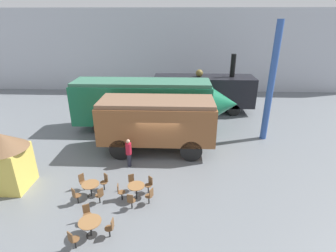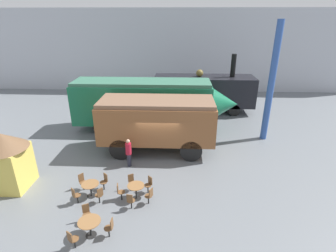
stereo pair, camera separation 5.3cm
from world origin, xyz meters
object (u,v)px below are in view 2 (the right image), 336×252
object	(u,v)px
cafe_table_near	(136,189)
passenger_coach_wooden	(157,120)
cafe_table_far	(90,187)
steam_locomotive	(204,90)
ticket_kiosk	(6,158)
cafe_table_mid	(90,224)
streamlined_locomotive	(153,102)
cafe_chair_0	(150,195)
visitor_person	(129,152)

from	to	relation	value
cafe_table_near	passenger_coach_wooden	bearing A→B (deg)	83.25
cafe_table_far	cafe_table_near	bearing A→B (deg)	-2.68
steam_locomotive	ticket_kiosk	bearing A→B (deg)	-131.27
cafe_table_mid	cafe_table_far	bearing A→B (deg)	107.23
cafe_table_mid	steam_locomotive	bearing A→B (deg)	69.72
steam_locomotive	cafe_table_far	size ratio (longest dim) A/B	10.58
cafe_table_near	ticket_kiosk	bearing A→B (deg)	173.70
cafe_table_far	ticket_kiosk	bearing A→B (deg)	171.83
steam_locomotive	streamlined_locomotive	world-z (taller)	steam_locomotive
cafe_table_near	cafe_chair_0	size ratio (longest dim) A/B	0.93
cafe_table_mid	cafe_table_far	distance (m)	2.58
cafe_table_far	passenger_coach_wooden	bearing A→B (deg)	60.20
steam_locomotive	cafe_table_mid	xyz separation A→B (m)	(-5.65, -15.30, -1.37)
streamlined_locomotive	visitor_person	bearing A→B (deg)	-99.10
steam_locomotive	passenger_coach_wooden	xyz separation A→B (m)	(-3.59, -7.89, 0.18)
steam_locomotive	cafe_table_far	world-z (taller)	steam_locomotive
cafe_table_mid	cafe_table_far	xyz separation A→B (m)	(-0.77, 2.47, -0.03)
steam_locomotive	cafe_table_near	xyz separation A→B (m)	(-4.19, -12.94, -1.36)
cafe_table_mid	cafe_table_near	bearing A→B (deg)	58.14
cafe_chair_0	steam_locomotive	bearing A→B (deg)	-77.05
ticket_kiosk	cafe_chair_0	bearing A→B (deg)	-8.52
cafe_table_far	cafe_table_mid	bearing A→B (deg)	-72.77
streamlined_locomotive	visitor_person	size ratio (longest dim) A/B	7.09
cafe_table_near	cafe_chair_0	world-z (taller)	cafe_chair_0
visitor_person	streamlined_locomotive	bearing A→B (deg)	80.90
passenger_coach_wooden	cafe_chair_0	bearing A→B (deg)	-89.05
streamlined_locomotive	cafe_table_near	size ratio (longest dim) A/B	15.12
visitor_person	ticket_kiosk	world-z (taller)	ticket_kiosk
cafe_chair_0	cafe_table_far	bearing A→B (deg)	18.64
steam_locomotive	passenger_coach_wooden	world-z (taller)	steam_locomotive
steam_locomotive	cafe_table_mid	size ratio (longest dim) A/B	9.83
steam_locomotive	streamlined_locomotive	xyz separation A→B (m)	(-4.18, -4.42, 0.25)
cafe_table_far	visitor_person	xyz separation A→B (m)	(1.35, 2.87, 0.38)
passenger_coach_wooden	ticket_kiosk	bearing A→B (deg)	-148.77
cafe_chair_0	cafe_table_near	bearing A→B (deg)	-0.00
streamlined_locomotive	passenger_coach_wooden	xyz separation A→B (m)	(0.60, -3.47, -0.07)
cafe_table_far	cafe_chair_0	distance (m)	2.96
cafe_table_mid	visitor_person	size ratio (longest dim) A/B	0.52
cafe_chair_0	visitor_person	bearing A→B (deg)	-37.08
passenger_coach_wooden	cafe_table_mid	size ratio (longest dim) A/B	7.92
visitor_person	ticket_kiosk	distance (m)	6.13
streamlined_locomotive	cafe_table_far	world-z (taller)	streamlined_locomotive
passenger_coach_wooden	cafe_table_mid	bearing A→B (deg)	-105.58
cafe_table_near	cafe_table_mid	xyz separation A→B (m)	(-1.47, -2.36, -0.01)
cafe_chair_0	visitor_person	xyz separation A→B (m)	(-1.57, 3.34, 0.43)
streamlined_locomotive	ticket_kiosk	world-z (taller)	streamlined_locomotive
steam_locomotive	visitor_person	size ratio (longest dim) A/B	5.15
streamlined_locomotive	cafe_table_far	xyz separation A→B (m)	(-2.24, -8.42, -1.65)
passenger_coach_wooden	cafe_table_near	world-z (taller)	passenger_coach_wooden
streamlined_locomotive	ticket_kiosk	bearing A→B (deg)	-129.97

